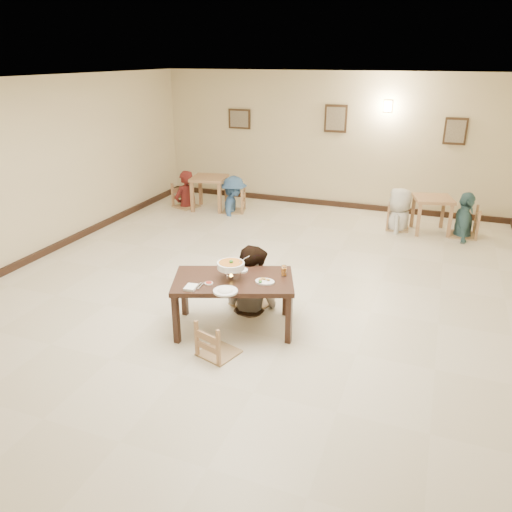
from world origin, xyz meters
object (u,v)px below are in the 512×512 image
at_px(bg_chair_rr, 466,209).
at_px(bg_diner_b, 233,176).
at_px(drink_glass, 284,271).
at_px(main_diner, 251,246).
at_px(bg_table_left, 209,183).
at_px(curry_warmer, 231,266).
at_px(bg_diner_d, 469,192).
at_px(main_table, 233,285).
at_px(chair_near, 218,321).
at_px(bg_chair_lr, 233,190).
at_px(bg_chair_rl, 400,207).
at_px(bg_table_right, 433,204).
at_px(bg_diner_a, 184,171).
at_px(chair_far, 252,271).
at_px(bg_chair_ll, 185,185).
at_px(bg_diner_c, 402,188).

bearing_deg(bg_chair_rr, bg_diner_b, -92.46).
distance_m(drink_glass, bg_chair_rr, 5.08).
xyz_separation_m(main_diner, bg_diner_b, (-2.03, 4.15, -0.11)).
bearing_deg(drink_glass, bg_table_left, 125.50).
relative_size(curry_warmer, bg_diner_d, 0.22).
height_order(main_diner, bg_table_left, main_diner).
distance_m(main_table, curry_warmer, 0.26).
bearing_deg(main_diner, chair_near, 114.33).
bearing_deg(chair_near, drink_glass, -99.95).
bearing_deg(drink_glass, bg_diner_b, 120.15).
relative_size(bg_chair_lr, bg_chair_rl, 1.08).
bearing_deg(curry_warmer, bg_chair_rl, 71.75).
bearing_deg(bg_diner_b, bg_table_right, -105.23).
distance_m(bg_diner_a, bg_diner_b, 1.19).
bearing_deg(bg_table_left, bg_chair_rl, 0.58).
relative_size(chair_near, bg_table_right, 1.01).
height_order(chair_far, bg_table_right, chair_far).
bearing_deg(bg_chair_rl, chair_far, 155.05).
relative_size(bg_table_left, bg_table_right, 1.00).
distance_m(bg_chair_ll, bg_diner_d, 6.04).
distance_m(drink_glass, bg_diner_c, 4.63).
bearing_deg(bg_diner_c, drink_glass, -13.47).
distance_m(main_table, bg_chair_lr, 5.21).
bearing_deg(chair_far, bg_chair_ll, 150.12).
relative_size(main_table, bg_chair_ll, 1.60).
relative_size(curry_warmer, bg_chair_rl, 0.41).
distance_m(main_table, bg_table_right, 5.36).
height_order(main_table, bg_chair_lr, bg_chair_lr).
distance_m(chair_far, bg_diner_a, 5.17).
relative_size(bg_table_right, bg_diner_d, 0.50).
distance_m(bg_chair_rl, bg_chair_rr, 1.24).
bearing_deg(chair_near, bg_diner_c, -87.78).
bearing_deg(chair_near, chair_far, -68.48).
relative_size(bg_table_right, bg_diner_b, 0.54).
distance_m(chair_near, drink_glass, 1.12).
bearing_deg(bg_diner_c, bg_chair_lr, -90.19).
distance_m(main_table, bg_diner_b, 5.21).
bearing_deg(bg_chair_ll, bg_chair_rl, -68.78).
distance_m(main_table, bg_chair_ll, 5.74).
distance_m(chair_far, drink_glass, 0.75).
bearing_deg(main_table, bg_chair_rl, 51.73).
bearing_deg(bg_chair_rl, bg_diner_b, 86.85).
distance_m(bg_table_left, bg_table_right, 4.82).
bearing_deg(chair_near, bg_chair_rl, -87.78).
distance_m(bg_chair_rr, bg_diner_a, 6.04).
relative_size(main_diner, bg_chair_lr, 1.80).
xyz_separation_m(chair_near, bg_diner_d, (2.74, 5.50, 0.44)).
height_order(drink_glass, bg_table_left, drink_glass).
xyz_separation_m(chair_far, bg_chair_lr, (-2.01, 4.09, -0.00)).
height_order(bg_chair_ll, bg_diner_d, bg_diner_d).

